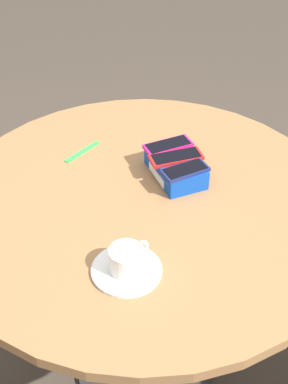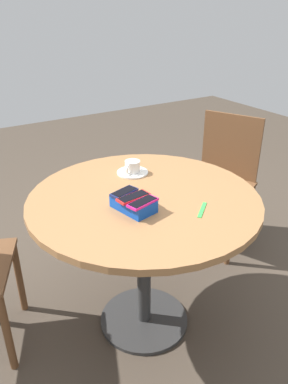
# 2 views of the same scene
# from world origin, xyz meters

# --- Properties ---
(ground_plane) EXTENTS (8.00, 8.00, 0.00)m
(ground_plane) POSITION_xyz_m (0.00, 0.00, 0.00)
(ground_plane) COLOR #42382D
(round_table) EXTENTS (1.05, 1.05, 0.76)m
(round_table) POSITION_xyz_m (0.00, 0.00, 0.63)
(round_table) COLOR #2D2D2D
(round_table) RESTS_ON ground_plane
(phone_box) EXTENTS (0.20, 0.15, 0.05)m
(phone_box) POSITION_xyz_m (-0.08, 0.10, 0.78)
(phone_box) COLOR #0F42AD
(phone_box) RESTS_ON round_table
(phone_magenta) EXTENTS (0.09, 0.14, 0.01)m
(phone_magenta) POSITION_xyz_m (-0.14, 0.09, 0.82)
(phone_magenta) COLOR #D11975
(phone_magenta) RESTS_ON phone_box
(phone_red) EXTENTS (0.07, 0.15, 0.01)m
(phone_red) POSITION_xyz_m (-0.08, 0.10, 0.82)
(phone_red) COLOR red
(phone_red) RESTS_ON phone_box
(phone_navy) EXTENTS (0.09, 0.13, 0.01)m
(phone_navy) POSITION_xyz_m (-0.02, 0.11, 0.82)
(phone_navy) COLOR navy
(phone_navy) RESTS_ON phone_box
(saucer) EXTENTS (0.16, 0.16, 0.01)m
(saucer) POSITION_xyz_m (0.25, -0.08, 0.76)
(saucer) COLOR silver
(saucer) RESTS_ON round_table
(coffee_cup) EXTENTS (0.08, 0.10, 0.06)m
(coffee_cup) POSITION_xyz_m (0.25, -0.08, 0.80)
(coffee_cup) COLOR silver
(coffee_cup) RESTS_ON saucer
(lanyard_strap) EXTENTS (0.10, 0.11, 0.00)m
(lanyard_strap) POSITION_xyz_m (-0.24, -0.14, 0.76)
(lanyard_strap) COLOR green
(lanyard_strap) RESTS_ON round_table
(chair_near_window) EXTENTS (0.57, 0.57, 0.88)m
(chair_near_window) POSITION_xyz_m (0.42, -0.88, 0.46)
(chair_near_window) COLOR brown
(chair_near_window) RESTS_ON ground_plane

